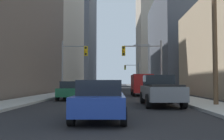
{
  "coord_description": "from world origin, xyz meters",
  "views": [
    {
      "loc": [
        0.73,
        -4.16,
        1.44
      ],
      "look_at": [
        0.0,
        25.44,
        2.86
      ],
      "focal_mm": 41.08,
      "sensor_mm": 36.0,
      "label": 1
    }
  ],
  "objects_px": {
    "pickup_truck_grey": "(160,90)",
    "cargo_van_red": "(141,84)",
    "sedan_green": "(72,90)",
    "traffic_signal_near_right": "(144,58)",
    "traffic_signal_near_left": "(73,59)",
    "traffic_signal_far_right": "(132,71)",
    "sedan_black": "(114,87)",
    "sedan_blue": "(100,100)"
  },
  "relations": [
    {
      "from": "sedan_blue",
      "to": "sedan_black",
      "type": "height_order",
      "value": "same"
    },
    {
      "from": "sedan_blue",
      "to": "traffic_signal_near_left",
      "type": "height_order",
      "value": "traffic_signal_near_left"
    },
    {
      "from": "pickup_truck_grey",
      "to": "cargo_van_red",
      "type": "xyz_separation_m",
      "value": [
        -0.1,
        11.85,
        0.35
      ]
    },
    {
      "from": "traffic_signal_near_right",
      "to": "traffic_signal_far_right",
      "type": "xyz_separation_m",
      "value": [
        0.46,
        31.4,
        -0.05
      ]
    },
    {
      "from": "sedan_black",
      "to": "traffic_signal_near_right",
      "type": "bearing_deg",
      "value": -68.19
    },
    {
      "from": "sedan_black",
      "to": "traffic_signal_near_right",
      "type": "height_order",
      "value": "traffic_signal_near_right"
    },
    {
      "from": "sedan_green",
      "to": "traffic_signal_far_right",
      "type": "xyz_separation_m",
      "value": [
        7.11,
        38.25,
        3.25
      ]
    },
    {
      "from": "sedan_green",
      "to": "traffic_signal_near_right",
      "type": "xyz_separation_m",
      "value": [
        6.65,
        6.86,
        3.3
      ]
    },
    {
      "from": "pickup_truck_grey",
      "to": "sedan_black",
      "type": "xyz_separation_m",
      "value": [
        -3.28,
        20.65,
        -0.16
      ]
    },
    {
      "from": "cargo_van_red",
      "to": "traffic_signal_near_left",
      "type": "relative_size",
      "value": 0.87
    },
    {
      "from": "cargo_van_red",
      "to": "traffic_signal_near_right",
      "type": "relative_size",
      "value": 0.87
    },
    {
      "from": "pickup_truck_grey",
      "to": "sedan_blue",
      "type": "bearing_deg",
      "value": -118.08
    },
    {
      "from": "pickup_truck_grey",
      "to": "traffic_signal_near_right",
      "type": "distance_m",
      "value": 12.38
    },
    {
      "from": "sedan_blue",
      "to": "cargo_van_red",
      "type": "bearing_deg",
      "value": 79.95
    },
    {
      "from": "sedan_blue",
      "to": "traffic_signal_far_right",
      "type": "height_order",
      "value": "traffic_signal_far_right"
    },
    {
      "from": "pickup_truck_grey",
      "to": "traffic_signal_near_left",
      "type": "height_order",
      "value": "traffic_signal_near_left"
    },
    {
      "from": "sedan_green",
      "to": "cargo_van_red",
      "type": "bearing_deg",
      "value": 46.69
    },
    {
      "from": "traffic_signal_near_right",
      "to": "sedan_blue",
      "type": "bearing_deg",
      "value": -100.9
    },
    {
      "from": "sedan_blue",
      "to": "traffic_signal_far_right",
      "type": "xyz_separation_m",
      "value": [
        3.96,
        49.55,
        3.25
      ]
    },
    {
      "from": "pickup_truck_grey",
      "to": "sedan_green",
      "type": "distance_m",
      "value": 8.23
    },
    {
      "from": "sedan_blue",
      "to": "traffic_signal_far_right",
      "type": "bearing_deg",
      "value": 85.43
    },
    {
      "from": "pickup_truck_grey",
      "to": "cargo_van_red",
      "type": "height_order",
      "value": "cargo_van_red"
    },
    {
      "from": "sedan_blue",
      "to": "traffic_signal_near_left",
      "type": "relative_size",
      "value": 0.7
    },
    {
      "from": "sedan_blue",
      "to": "traffic_signal_near_left",
      "type": "xyz_separation_m",
      "value": [
        -4.28,
        18.15,
        3.23
      ]
    },
    {
      "from": "sedan_green",
      "to": "traffic_signal_far_right",
      "type": "distance_m",
      "value": 39.05
    },
    {
      "from": "sedan_blue",
      "to": "sedan_green",
      "type": "xyz_separation_m",
      "value": [
        -3.16,
        11.29,
        0.0
      ]
    },
    {
      "from": "sedan_blue",
      "to": "traffic_signal_far_right",
      "type": "relative_size",
      "value": 0.7
    },
    {
      "from": "pickup_truck_grey",
      "to": "traffic_signal_near_right",
      "type": "bearing_deg",
      "value": 89.05
    },
    {
      "from": "pickup_truck_grey",
      "to": "sedan_blue",
      "type": "xyz_separation_m",
      "value": [
        -3.3,
        -6.18,
        -0.16
      ]
    },
    {
      "from": "sedan_blue",
      "to": "sedan_black",
      "type": "bearing_deg",
      "value": 89.95
    },
    {
      "from": "pickup_truck_grey",
      "to": "sedan_green",
      "type": "relative_size",
      "value": 1.28
    },
    {
      "from": "pickup_truck_grey",
      "to": "sedan_green",
      "type": "height_order",
      "value": "pickup_truck_grey"
    },
    {
      "from": "traffic_signal_far_right",
      "to": "sedan_blue",
      "type": "bearing_deg",
      "value": -94.57
    },
    {
      "from": "traffic_signal_far_right",
      "to": "sedan_green",
      "type": "bearing_deg",
      "value": -100.54
    },
    {
      "from": "cargo_van_red",
      "to": "sedan_green",
      "type": "distance_m",
      "value": 9.27
    },
    {
      "from": "cargo_van_red",
      "to": "traffic_signal_near_left",
      "type": "height_order",
      "value": "traffic_signal_near_left"
    },
    {
      "from": "sedan_black",
      "to": "traffic_signal_near_left",
      "type": "distance_m",
      "value": 10.21
    },
    {
      "from": "cargo_van_red",
      "to": "sedan_black",
      "type": "bearing_deg",
      "value": 109.83
    },
    {
      "from": "traffic_signal_near_right",
      "to": "traffic_signal_far_right",
      "type": "height_order",
      "value": "same"
    },
    {
      "from": "sedan_blue",
      "to": "pickup_truck_grey",
      "type": "bearing_deg",
      "value": 61.92
    },
    {
      "from": "sedan_green",
      "to": "traffic_signal_near_left",
      "type": "distance_m",
      "value": 7.66
    },
    {
      "from": "cargo_van_red",
      "to": "sedan_black",
      "type": "height_order",
      "value": "cargo_van_red"
    }
  ]
}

